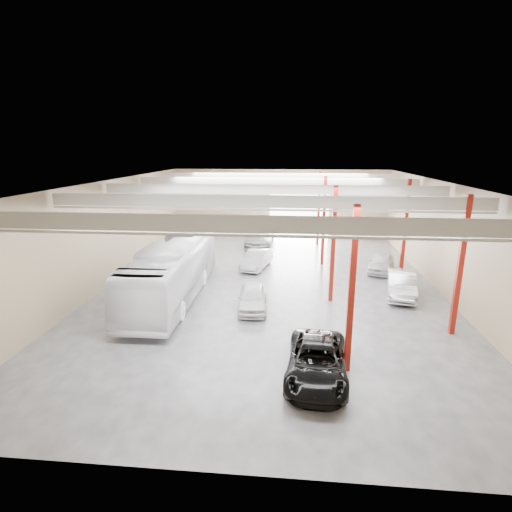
% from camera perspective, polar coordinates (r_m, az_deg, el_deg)
% --- Properties ---
extents(depot_shell, '(22.12, 32.12, 7.06)m').
position_cam_1_polar(depot_shell, '(26.14, 2.55, 6.15)').
color(depot_shell, '#444348').
rests_on(depot_shell, ground).
extents(coach_bus, '(3.12, 12.69, 3.53)m').
position_cam_1_polar(coach_bus, '(25.09, -11.78, -2.08)').
color(coach_bus, white).
rests_on(coach_bus, ground).
extents(black_sedan, '(2.75, 5.32, 1.44)m').
position_cam_1_polar(black_sedan, '(16.84, 8.68, -14.69)').
color(black_sedan, black).
rests_on(black_sedan, ground).
extents(car_row_a, '(1.93, 4.16, 1.38)m').
position_cam_1_polar(car_row_a, '(23.24, -0.48, -5.95)').
color(car_row_a, silver).
rests_on(car_row_a, ground).
extents(car_row_b, '(2.37, 4.52, 1.42)m').
position_cam_1_polar(car_row_b, '(31.07, 0.10, -0.45)').
color(car_row_b, '#B4B4B9').
rests_on(car_row_b, ground).
extents(car_row_c, '(2.66, 5.99, 1.71)m').
position_cam_1_polar(car_row_c, '(38.32, 0.57, 2.77)').
color(car_row_c, gray).
rests_on(car_row_c, ground).
extents(car_right_near, '(2.51, 4.95, 1.56)m').
position_cam_1_polar(car_right_near, '(26.81, 20.04, -3.79)').
color(car_right_near, '#AFAEB3').
rests_on(car_right_near, ground).
extents(car_right_far, '(2.82, 4.37, 1.38)m').
position_cam_1_polar(car_right_far, '(31.63, 17.47, -0.91)').
color(car_right_far, silver).
rests_on(car_right_far, ground).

